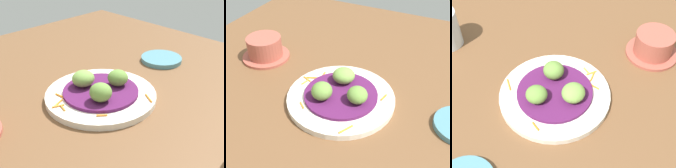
% 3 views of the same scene
% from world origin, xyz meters
% --- Properties ---
extents(table_surface, '(1.10, 1.10, 0.02)m').
position_xyz_m(table_surface, '(0.00, 0.00, 0.01)').
color(table_surface, brown).
rests_on(table_surface, ground).
extents(main_plate, '(0.26, 0.26, 0.01)m').
position_xyz_m(main_plate, '(-0.03, -0.00, 0.03)').
color(main_plate, silver).
rests_on(main_plate, table_surface).
extents(cabbage_bed, '(0.18, 0.18, 0.01)m').
position_xyz_m(cabbage_bed, '(-0.03, -0.00, 0.04)').
color(cabbage_bed, '#51194C').
rests_on(cabbage_bed, main_plate).
extents(carrot_garnish, '(0.18, 0.22, 0.00)m').
position_xyz_m(carrot_garnish, '(-0.04, 0.04, 0.04)').
color(carrot_garnish, orange).
rests_on(carrot_garnish, main_plate).
extents(guac_scoop_left, '(0.06, 0.06, 0.04)m').
position_xyz_m(guac_scoop_left, '(-0.06, 0.03, 0.06)').
color(guac_scoop_left, olive).
rests_on(guac_scoop_left, cabbage_bed).
extents(guac_scoop_center, '(0.07, 0.07, 0.04)m').
position_xyz_m(guac_scoop_center, '(-0.04, -0.05, 0.06)').
color(guac_scoop_center, olive).
rests_on(guac_scoop_center, cabbage_bed).
extents(guac_scoop_right, '(0.07, 0.07, 0.04)m').
position_xyz_m(guac_scoop_right, '(0.01, 0.01, 0.06)').
color(guac_scoop_right, '#759E47').
rests_on(guac_scoop_right, cabbage_bed).
extents(terracotta_bowl, '(0.14, 0.14, 0.07)m').
position_xyz_m(terracotta_bowl, '(0.05, 0.28, 0.05)').
color(terracotta_bowl, '#A85142').
rests_on(terracotta_bowl, table_surface).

